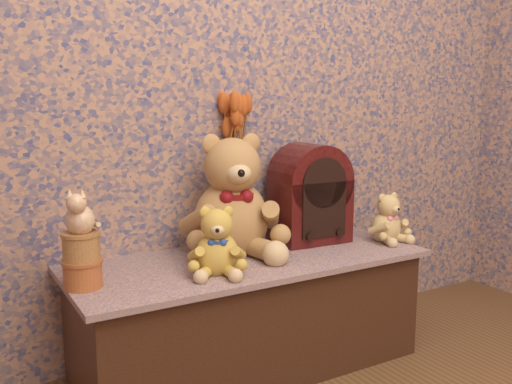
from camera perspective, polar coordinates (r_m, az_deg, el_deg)
display_shelf at (r=2.04m, az=-0.72°, el=-12.17°), size 1.25×0.51×0.41m
teddy_large at (r=1.99m, az=-2.57°, el=0.26°), size 0.46×0.51×0.46m
teddy_medium at (r=1.78m, az=-4.00°, el=-4.61°), size 0.26×0.28×0.23m
teddy_small at (r=2.23m, az=13.12°, el=-2.30°), size 0.17×0.20×0.20m
cathedral_radio at (r=2.17m, az=5.48°, el=-0.07°), size 0.29×0.21×0.38m
ceramic_vase at (r=2.15m, az=-1.93°, el=-2.44°), size 0.15×0.15×0.21m
dried_stalks at (r=2.11m, az=-1.97°, el=5.50°), size 0.25×0.25×0.38m
biscuit_tin_lower at (r=1.74m, az=-17.20°, el=-7.98°), size 0.15×0.15×0.08m
biscuit_tin_upper at (r=1.72m, az=-17.34°, el=-5.35°), size 0.13×0.13×0.08m
cat_figurine at (r=1.69m, az=-17.52°, el=-1.76°), size 0.14×0.14×0.14m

